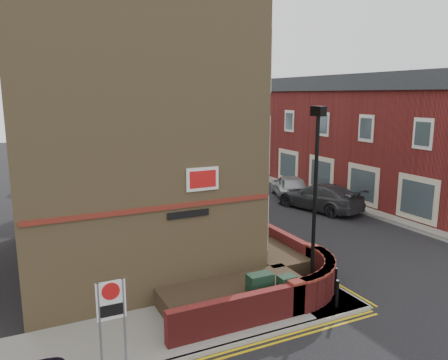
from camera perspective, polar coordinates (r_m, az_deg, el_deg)
ground at (r=13.59m, az=8.74°, el=-18.89°), size 120.00×120.00×0.00m
pavement_corner at (r=13.40m, az=-8.40°, el=-19.05°), size 13.00×3.00×0.12m
pavement_main at (r=27.91m, az=-6.58°, el=-2.86°), size 2.00×32.00×0.12m
pavement_far at (r=30.80m, az=15.09°, el=-1.84°), size 4.00×40.00×0.12m
kerb_side at (r=12.18m, az=-6.11°, el=-22.36°), size 13.00×0.15×0.12m
kerb_main_near at (r=28.24m, az=-4.67°, el=-2.65°), size 0.15×32.00×0.12m
kerb_main_far at (r=29.56m, az=12.14°, el=-2.25°), size 0.15×40.00×0.12m
yellow_lines_main at (r=28.34m, az=-4.19°, el=-2.71°), size 0.28×32.00×0.01m
corner_building at (r=18.07m, az=-13.24°, el=9.11°), size 8.95×10.40×13.60m
garden_wall at (r=15.46m, az=3.33°, el=-14.86°), size 6.80×6.00×1.20m
lamppost at (r=14.12m, az=11.76°, el=-3.15°), size 0.25×0.50×6.30m
utility_cabinet_large at (r=14.08m, az=4.70°, el=-14.37°), size 0.80×0.45×1.20m
utility_cabinet_small at (r=14.26m, az=8.19°, el=-14.32°), size 0.55×0.40×1.10m
bollard_near at (r=14.71m, az=14.54°, el=-14.18°), size 0.11×0.11×0.90m
bollard_far at (r=15.62m, az=14.34°, el=-12.63°), size 0.11×0.11×0.90m
zone_sign at (r=11.48m, az=-14.50°, el=-15.76°), size 0.72×0.07×2.20m
far_terrace at (r=34.20m, az=12.96°, el=6.27°), size 5.40×30.40×8.00m
far_terrace_cream at (r=52.24m, az=-1.66°, el=8.14°), size 5.40×12.40×8.00m
tree_near at (r=25.33m, az=-5.35°, el=6.40°), size 3.64×3.65×6.70m
tree_mid at (r=32.90m, az=-10.30°, el=8.21°), size 4.03×4.03×7.42m
tree_far at (r=40.67m, az=-13.36°, el=8.22°), size 3.81×3.81×7.00m
traffic_light_assembly at (r=36.04m, az=-10.82°, el=4.58°), size 0.20×0.16×4.20m
silver_car_near at (r=27.67m, az=-3.01°, el=-1.45°), size 2.33×4.76×1.50m
red_car_main at (r=31.65m, az=-5.95°, el=-0.21°), size 3.12×4.58×1.16m
grey_car_far at (r=26.58m, az=12.37°, el=-2.14°), size 3.56×5.83×1.58m
silver_car_far at (r=29.29m, az=8.60°, el=-0.78°), size 3.37×5.00×1.58m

